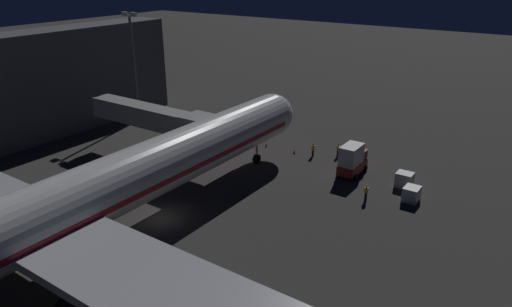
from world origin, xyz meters
TOP-DOWN VIEW (x-y plane):
  - ground_plane at (0.00, 0.00)m, footprint 320.00×320.00m
  - airliner_at_gate at (0.00, 11.88)m, footprint 49.14×69.68m
  - jet_bridge at (10.42, -10.73)m, footprint 19.03×3.40m
  - apron_floodlight_mast at (25.50, -20.65)m, footprint 2.90×0.50m
  - catering_truck at (-11.03, -20.42)m, footprint 2.36×4.51m
  - baggage_container_near_belt at (-18.98, -17.60)m, footprint 1.54×1.80m
  - baggage_container_mid_row at (-17.25, -20.55)m, footprint 1.78×1.55m
  - ground_crew_near_nose_gear at (-4.63, -22.71)m, footprint 0.40×0.40m
  - ground_crew_by_belt_loader at (-7.32, -24.47)m, footprint 0.40×0.40m
  - ground_crew_marshaller_fwd at (-15.05, -14.94)m, footprint 0.40×0.40m
  - traffic_cone_nose_port at (-2.20, -22.16)m, footprint 0.36×0.36m
  - traffic_cone_nose_starboard at (2.20, -22.16)m, footprint 0.36×0.36m

SIDE VIEW (x-z plane):
  - ground_plane at x=0.00m, z-range 0.00..0.00m
  - traffic_cone_nose_port at x=-2.20m, z-range 0.00..0.55m
  - traffic_cone_nose_starboard at x=2.20m, z-range 0.00..0.55m
  - baggage_container_near_belt at x=-18.98m, z-range 0.00..1.56m
  - baggage_container_mid_row at x=-17.25m, z-range 0.00..1.66m
  - ground_crew_by_belt_loader at x=-7.32m, z-range 0.09..1.82m
  - ground_crew_near_nose_gear at x=-4.63m, z-range 0.09..1.88m
  - ground_crew_marshaller_fwd at x=-15.05m, z-range 0.10..1.91m
  - catering_truck at x=-11.03m, z-range 0.00..3.74m
  - airliner_at_gate at x=0.00m, z-range -3.46..14.21m
  - jet_bridge at x=10.42m, z-range 1.97..8.98m
  - apron_floodlight_mast at x=25.50m, z-range 1.42..17.98m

